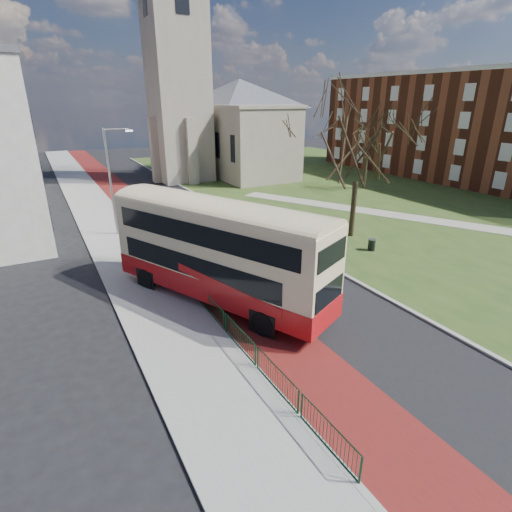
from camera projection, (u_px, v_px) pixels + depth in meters
ground at (290, 326)px, 18.96m from camera, size 160.00×160.00×0.00m
road_carriageway at (182, 219)px, 35.95m from camera, size 9.00×120.00×0.01m
bus_lane at (152, 223)px, 34.74m from camera, size 3.40×120.00×0.01m
pavement_west at (107, 229)px, 33.02m from camera, size 4.00×120.00×0.12m
kerb_west at (131, 225)px, 33.91m from camera, size 0.25×120.00×0.13m
kerb_east at (220, 207)px, 39.61m from camera, size 0.25×80.00×0.13m
grass_green at (370, 188)px, 48.53m from camera, size 40.00×80.00×0.04m
footpath at (414, 218)px, 36.04m from camera, size 18.84×32.82×0.03m
pedestrian_railing at (200, 295)px, 20.70m from camera, size 0.07×24.00×1.12m
gothic_church at (212, 73)px, 50.78m from camera, size 16.38×18.00×40.00m
brick_terrace at (469, 127)px, 50.69m from camera, size 10.30×44.30×13.50m
streetlamp at (112, 177)px, 30.02m from camera, size 2.13×0.18×8.00m
bus at (218, 248)px, 20.27m from camera, size 7.96×12.66×5.27m
winter_tree_near at (360, 135)px, 28.62m from camera, size 9.14×9.14×11.02m
winter_tree_far at (369, 132)px, 45.58m from camera, size 8.20×8.20×9.46m
litter_bin at (372, 245)px, 28.19m from camera, size 0.67×0.67×0.85m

